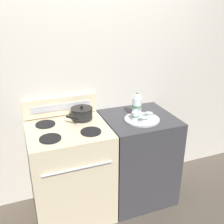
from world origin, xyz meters
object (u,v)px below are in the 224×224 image
object	(u,v)px
saucepan	(82,113)
teacup_left	(144,120)
creamer_jug	(135,116)
serving_tray	(142,119)
stove	(71,172)
teapot	(137,105)
teacup_right	(149,115)

from	to	relation	value
saucepan	teacup_left	bearing A→B (deg)	-30.61
saucepan	creamer_jug	xyz separation A→B (m)	(0.47, -0.21, -0.01)
saucepan	serving_tray	xyz separation A→B (m)	(0.54, -0.22, -0.06)
stove	teapot	distance (m)	0.91
serving_tray	teacup_left	xyz separation A→B (m)	(-0.02, -0.08, 0.03)
stove	saucepan	size ratio (longest dim) A/B	3.47
teapot	teacup_left	xyz separation A→B (m)	(-0.01, -0.17, -0.09)
teapot	saucepan	bearing A→B (deg)	165.40
stove	teapot	world-z (taller)	teapot
stove	serving_tray	distance (m)	0.86
teacup_left	teapot	bearing A→B (deg)	87.30
saucepan	teacup_left	xyz separation A→B (m)	(0.51, -0.30, -0.03)
teapot	teacup_right	bearing A→B (deg)	-45.00
teacup_left	teacup_right	size ratio (longest dim) A/B	1.00
stove	teacup_right	world-z (taller)	teacup_right
stove	teapot	bearing A→B (deg)	0.92
teapot	teacup_left	size ratio (longest dim) A/B	2.21
saucepan	teacup_right	size ratio (longest dim) A/B	2.51
saucepan	teacup_left	distance (m)	0.60
teapot	teacup_right	xyz separation A→B (m)	(0.09, -0.09, -0.09)
stove	serving_tray	xyz separation A→B (m)	(0.71, -0.07, 0.47)
stove	saucepan	xyz separation A→B (m)	(0.17, 0.15, 0.53)
serving_tray	stove	bearing A→B (deg)	174.00
serving_tray	creamer_jug	world-z (taller)	creamer_jug
stove	teapot	size ratio (longest dim) A/B	3.93
stove	saucepan	distance (m)	0.58
teacup_left	serving_tray	bearing A→B (deg)	73.45
teacup_left	teacup_right	world-z (taller)	same
teapot	creamer_jug	xyz separation A→B (m)	(-0.05, -0.08, -0.08)
teacup_left	saucepan	bearing A→B (deg)	149.39
stove	teacup_left	distance (m)	0.87
creamer_jug	stove	bearing A→B (deg)	174.09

